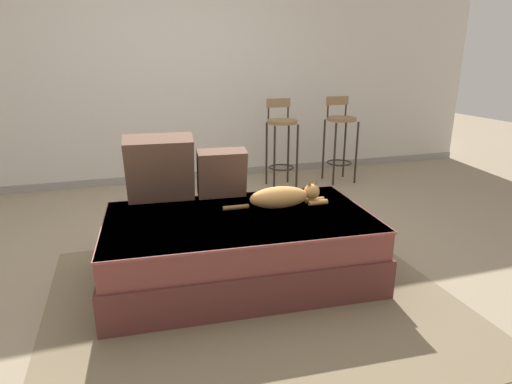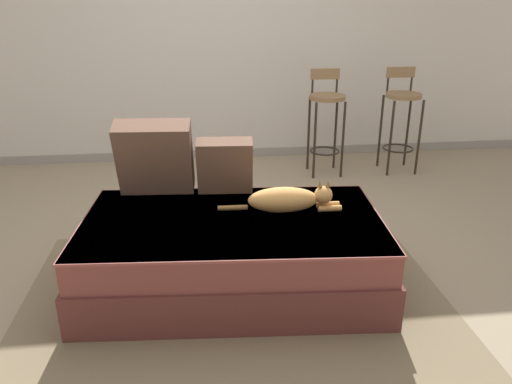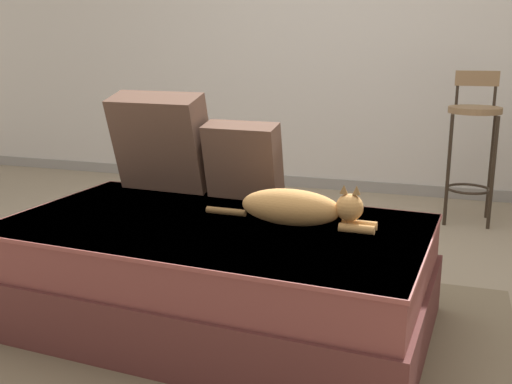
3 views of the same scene
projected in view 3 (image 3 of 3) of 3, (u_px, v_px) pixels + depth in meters
The scene contains 9 objects.
ground_plane at pixel (246, 288), 2.97m from camera, with size 16.00×16.00×0.00m, color gray.
wall_back_panel at pixel (339, 28), 4.73m from camera, with size 8.00×0.10×2.60m, color silver.
wall_baseboard_trim at pixel (333, 184), 4.98m from camera, with size 8.00×0.02×0.09m, color gray.
area_rug at pixel (187, 355), 2.32m from camera, with size 2.47×2.11×0.01m, color #75664C.
couch at pixel (215, 273), 2.55m from camera, with size 1.83×1.13×0.45m.
throw_pillow_corner at pixel (162, 142), 2.98m from camera, with size 0.49×0.32×0.50m.
throw_pillow_middle at pixel (243, 161), 2.83m from camera, with size 0.37×0.22×0.37m.
cat at pixel (298, 208), 2.44m from camera, with size 0.74×0.18×0.19m.
bar_stool_near_window at pixel (473, 132), 3.96m from camera, with size 0.34×0.34×1.01m.
Camera 3 is at (0.91, -2.61, 1.18)m, focal length 42.00 mm.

